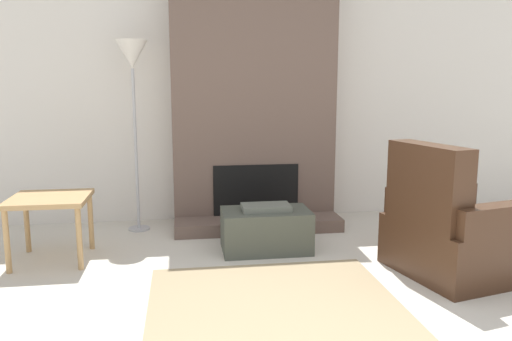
{
  "coord_description": "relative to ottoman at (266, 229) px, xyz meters",
  "views": [
    {
      "loc": [
        -0.74,
        -2.24,
        1.44
      ],
      "look_at": [
        0.0,
        2.7,
        0.58
      ],
      "focal_mm": 35.0,
      "sensor_mm": 36.0,
      "label": 1
    }
  ],
  "objects": [
    {
      "name": "armchair",
      "position": [
        1.34,
        -0.74,
        0.11
      ],
      "size": [
        1.09,
        1.06,
        1.02
      ],
      "rotation": [
        0.0,
        0.0,
        1.8
      ],
      "color": "#422819",
      "rests_on": "ground_plane"
    },
    {
      "name": "fireplace",
      "position": [
        0.03,
        0.96,
        1.05
      ],
      "size": [
        1.67,
        0.76,
        2.6
      ],
      "color": "brown",
      "rests_on": "ground_plane"
    },
    {
      "name": "floor_lamp_left",
      "position": [
        -1.16,
        0.83,
        1.44
      ],
      "size": [
        0.3,
        0.3,
        1.87
      ],
      "color": "#ADADB2",
      "rests_on": "ground_plane"
    },
    {
      "name": "wall_back",
      "position": [
        0.03,
        1.2,
        1.11
      ],
      "size": [
        7.99,
        0.06,
        2.6
      ],
      "primitive_type": "cube",
      "color": "silver",
      "rests_on": "ground_plane"
    },
    {
      "name": "ottoman",
      "position": [
        0.0,
        0.0,
        0.0
      ],
      "size": [
        0.77,
        0.45,
        0.42
      ],
      "color": "#474C42",
      "rests_on": "ground_plane"
    },
    {
      "name": "side_table",
      "position": [
        -1.8,
        0.02,
        0.28
      ],
      "size": [
        0.62,
        0.59,
        0.54
      ],
      "color": "tan",
      "rests_on": "ground_plane"
    },
    {
      "name": "area_rug",
      "position": [
        -0.13,
        -1.25,
        -0.18
      ],
      "size": [
        1.67,
        1.78,
        0.01
      ],
      "primitive_type": "cube",
      "color": "#9E8966",
      "rests_on": "ground_plane"
    }
  ]
}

